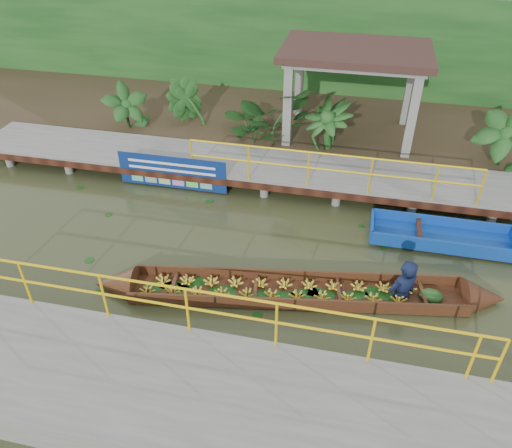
# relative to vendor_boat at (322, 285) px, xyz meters

# --- Properties ---
(ground) EXTENTS (80.00, 80.00, 0.00)m
(ground) POSITION_rel_vendor_boat_xyz_m (-3.01, 1.00, -0.33)
(ground) COLOR #33361B
(ground) RESTS_ON ground
(land_strip) EXTENTS (30.00, 8.00, 0.45)m
(land_strip) POSITION_rel_vendor_boat_xyz_m (-3.01, 8.50, -0.10)
(land_strip) COLOR #362A1B
(land_strip) RESTS_ON ground
(far_dock) EXTENTS (16.00, 2.06, 1.66)m
(far_dock) POSITION_rel_vendor_boat_xyz_m (-2.99, 4.42, 0.15)
(far_dock) COLOR slate
(far_dock) RESTS_ON ground
(near_dock) EXTENTS (18.00, 2.40, 1.73)m
(near_dock) POSITION_rel_vendor_boat_xyz_m (-2.01, -3.20, -0.03)
(near_dock) COLOR slate
(near_dock) RESTS_ON ground
(pavilion) EXTENTS (4.40, 3.00, 3.00)m
(pavilion) POSITION_rel_vendor_boat_xyz_m (-0.01, 7.30, 2.49)
(pavilion) COLOR slate
(pavilion) RESTS_ON ground
(foliage_backdrop) EXTENTS (30.00, 0.80, 4.00)m
(foliage_backdrop) POSITION_rel_vendor_boat_xyz_m (-3.01, 11.00, 1.67)
(foliage_backdrop) COLOR #133E15
(foliage_backdrop) RESTS_ON ground
(vendor_boat) EXTENTS (8.78, 2.29, 2.31)m
(vendor_boat) POSITION_rel_vendor_boat_xyz_m (0.00, 0.00, 0.00)
(vendor_boat) COLOR #371D0F
(vendor_boat) RESTS_ON ground
(moored_blue_boat) EXTENTS (4.01, 1.10, 0.95)m
(moored_blue_boat) POSITION_rel_vendor_boat_xyz_m (3.63, 2.52, -0.16)
(moored_blue_boat) COLOR #0D3A99
(moored_blue_boat) RESTS_ON ground
(blue_banner) EXTENTS (3.14, 0.04, 0.98)m
(blue_banner) POSITION_rel_vendor_boat_xyz_m (-4.60, 3.48, 0.23)
(blue_banner) COLOR navy
(blue_banner) RESTS_ON ground
(tropical_plants) EXTENTS (14.18, 1.18, 1.48)m
(tropical_plants) POSITION_rel_vendor_boat_xyz_m (-0.85, 6.30, 0.86)
(tropical_plants) COLOR #133E15
(tropical_plants) RESTS_ON ground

